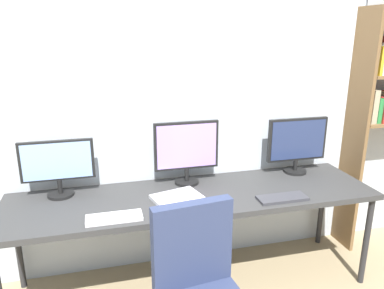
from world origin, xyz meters
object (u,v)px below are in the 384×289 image
object	(u,v)px
monitor_center	(186,150)
desk	(194,200)
keyboard_left	(114,218)
monitor_right	(297,143)
monitor_left	(58,165)
laptop_closed	(177,198)
keyboard_right	(282,198)
computer_mouse	(212,206)

from	to	relation	value
monitor_center	desk	bearing A→B (deg)	-90.00
keyboard_left	monitor_right	bearing A→B (deg)	16.85
monitor_right	monitor_left	bearing A→B (deg)	-180.00
laptop_closed	monitor_left	bearing A→B (deg)	146.46
monitor_left	keyboard_right	distance (m)	1.54
monitor_right	keyboard_right	size ratio (longest dim) A/B	1.45
keyboard_left	laptop_closed	world-z (taller)	laptop_closed
keyboard_left	computer_mouse	world-z (taller)	computer_mouse
desk	monitor_left	xyz separation A→B (m)	(-0.90, 0.21, 0.27)
computer_mouse	keyboard_left	bearing A→B (deg)	178.85
monitor_left	monitor_center	bearing A→B (deg)	0.00
monitor_left	keyboard_right	world-z (taller)	monitor_left
keyboard_left	computer_mouse	distance (m)	0.62
desk	keyboard_left	bearing A→B (deg)	-157.67
monitor_center	laptop_closed	size ratio (longest dim) A/B	1.49
keyboard_right	monitor_right	bearing A→B (deg)	52.45
monitor_right	laptop_closed	xyz separation A→B (m)	(-1.03, -0.26, -0.23)
monitor_left	monitor_right	xyz separation A→B (m)	(1.80, 0.00, 0.02)
monitor_center	keyboard_right	xyz separation A→B (m)	(0.56, -0.44, -0.25)
desk	laptop_closed	world-z (taller)	laptop_closed
monitor_center	laptop_closed	bearing A→B (deg)	-116.79
monitor_center	computer_mouse	world-z (taller)	monitor_center
desk	keyboard_left	world-z (taller)	keyboard_left
desk	monitor_center	bearing A→B (deg)	90.00
desk	keyboard_right	world-z (taller)	keyboard_right
desk	computer_mouse	size ratio (longest dim) A/B	26.87
keyboard_right	computer_mouse	distance (m)	0.50
computer_mouse	laptop_closed	size ratio (longest dim) A/B	0.30
monitor_left	computer_mouse	size ratio (longest dim) A/B	5.07
monitor_left	computer_mouse	bearing A→B (deg)	-25.40
desk	computer_mouse	bearing A→B (deg)	-76.64
monitor_left	laptop_closed	size ratio (longest dim) A/B	1.52
keyboard_right	desk	bearing A→B (deg)	157.67
desk	monitor_left	size ratio (longest dim) A/B	5.30
laptop_closed	keyboard_right	bearing A→B (deg)	-29.63
keyboard_right	monitor_center	bearing A→B (deg)	141.70
desk	keyboard_right	xyz separation A→B (m)	(0.56, -0.23, 0.06)
monitor_right	computer_mouse	distance (m)	0.98
monitor_left	keyboard_left	distance (m)	0.60
computer_mouse	laptop_closed	world-z (taller)	computer_mouse
computer_mouse	laptop_closed	bearing A→B (deg)	134.14
desk	computer_mouse	world-z (taller)	computer_mouse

